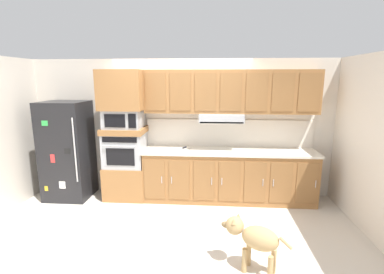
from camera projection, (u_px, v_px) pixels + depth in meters
The scene contains 15 objects.
ground_plane at pixel (175, 217), 4.46m from camera, with size 9.60×9.60×0.00m, color beige.
back_kitchen_wall at pixel (182, 128), 5.28m from camera, with size 6.20×0.12×2.50m, color beige.
side_panel_right at pixel (369, 143), 3.99m from camera, with size 0.12×7.10×2.50m, color silver.
refrigerator at pixel (68, 150), 5.09m from camera, with size 0.76×0.73×1.76m.
oven_base_cabinet at pixel (127, 181), 5.20m from camera, with size 0.74×0.62×0.60m, color #996638.
built_in_oven at pixel (125, 149), 5.07m from camera, with size 0.70×0.62×0.60m.
appliance_mid_shelf at pixel (125, 130), 5.01m from camera, with size 0.74×0.62×0.10m, color #996638.
microwave at pixel (124, 119), 4.96m from camera, with size 0.64×0.54×0.32m.
appliance_upper_cabinet at pixel (122, 90), 4.86m from camera, with size 0.74×0.62×0.68m, color #996638.
lower_cabinet_run at pixel (228, 176), 5.03m from camera, with size 2.98×0.63×0.88m.
countertop_slab at pixel (229, 151), 4.94m from camera, with size 3.02×0.64×0.04m, color silver.
backsplash_panel at pixel (229, 133), 5.16m from camera, with size 3.02×0.02×0.50m, color silver.
upper_cabinet_with_hood at pixel (230, 93), 4.85m from camera, with size 2.98×0.48×0.88m.
screwdriver at pixel (185, 148), 5.07m from camera, with size 0.17×0.16×0.03m.
dog at pixel (254, 237), 3.14m from camera, with size 0.76×0.44×0.62m.
Camera 1 is at (0.59, -4.07, 2.15)m, focal length 26.35 mm.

